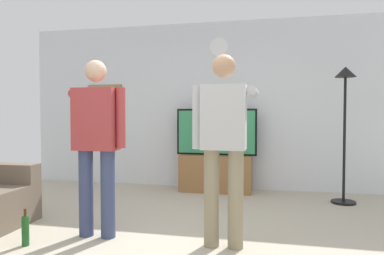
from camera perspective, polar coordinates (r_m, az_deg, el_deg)
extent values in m
plane|color=#B2A893|center=(3.32, -5.31, -19.22)|extent=(8.40, 8.40, 0.00)
cube|color=silver|center=(5.97, 3.41, 3.51)|extent=(6.40, 0.10, 2.70)
cube|color=olive|center=(5.68, 3.78, -7.23)|extent=(1.11, 0.40, 0.56)
sphere|color=black|center=(5.47, 3.43, -7.31)|extent=(0.04, 0.04, 0.04)
cube|color=black|center=(5.66, 3.87, -0.70)|extent=(1.26, 0.06, 0.73)
cube|color=#338C59|center=(5.63, 3.82, -0.71)|extent=(1.20, 0.01, 0.67)
cylinder|color=white|center=(5.99, 4.26, 12.57)|extent=(0.30, 0.03, 0.30)
cube|color=#997047|center=(6.51, -13.54, 4.11)|extent=(0.63, 0.04, 0.56)
cylinder|color=black|center=(5.40, 22.77, -10.79)|extent=(0.32, 0.32, 0.03)
cylinder|color=black|center=(5.28, 22.91, -1.75)|extent=(0.04, 0.04, 1.67)
cone|color=black|center=(5.29, 23.06, 8.09)|extent=(0.28, 0.28, 0.14)
cylinder|color=#384266|center=(3.78, -16.37, -9.86)|extent=(0.14, 0.14, 0.86)
cylinder|color=#384266|center=(3.68, -13.13, -10.17)|extent=(0.14, 0.14, 0.86)
cube|color=#A53838|center=(3.65, -14.88, 1.29)|extent=(0.43, 0.22, 0.61)
sphere|color=tan|center=(3.67, -14.96, 8.61)|extent=(0.21, 0.21, 0.21)
cylinder|color=#A53838|center=(4.03, -16.28, 4.95)|extent=(0.09, 0.58, 0.09)
cube|color=white|center=(4.31, -14.21, 4.78)|extent=(0.04, 0.12, 0.04)
cylinder|color=#A53838|center=(3.53, -11.17, 1.50)|extent=(0.09, 0.09, 0.58)
cylinder|color=gray|center=(3.36, 3.10, -11.02)|extent=(0.14, 0.14, 0.89)
cylinder|color=gray|center=(3.33, 6.88, -11.14)|extent=(0.14, 0.14, 0.89)
cube|color=#B7B7B7|center=(3.25, 5.03, 1.62)|extent=(0.40, 0.22, 0.58)
sphere|color=tan|center=(3.28, 5.05, 9.60)|extent=(0.21, 0.21, 0.21)
cylinder|color=#B7B7B7|center=(3.29, 0.82, 1.65)|extent=(0.09, 0.09, 0.58)
cylinder|color=#B7B7B7|center=(3.53, 9.62, 5.55)|extent=(0.09, 0.58, 0.09)
cube|color=white|center=(3.85, 9.87, 5.27)|extent=(0.04, 0.12, 0.04)
cube|color=#6B5B4C|center=(4.73, -27.67, -6.36)|extent=(0.86, 0.23, 0.22)
cylinder|color=#1E5923|center=(3.77, -24.79, -14.60)|extent=(0.07, 0.07, 0.27)
cylinder|color=#4C2814|center=(3.73, -24.83, -12.09)|extent=(0.02, 0.02, 0.07)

